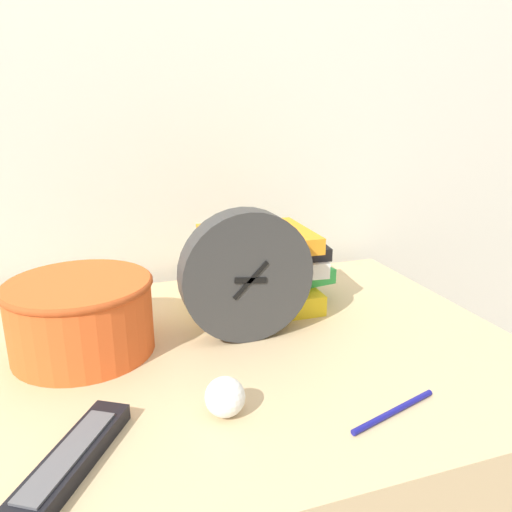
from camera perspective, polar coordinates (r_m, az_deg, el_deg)
The scene contains 7 objects.
wall_back at distance 1.12m, azimuth -11.92°, elevation 22.33°, with size 6.00×0.04×2.40m.
desk_clock at distance 0.81m, azimuth -1.09°, elevation -2.29°, with size 0.22×0.05×0.22m.
book_stack at distance 0.96m, azimuth 0.86°, elevation -1.30°, with size 0.25×0.19×0.15m.
basket at distance 0.83m, azimuth -19.36°, elevation -6.22°, with size 0.23×0.23×0.12m.
tv_remote at distance 0.61m, azimuth -20.58°, elevation -21.18°, with size 0.14×0.19×0.02m.
crumpled_paper_ball at distance 0.65m, azimuth -3.56°, elevation -15.77°, with size 0.05×0.05×0.05m.
pen at distance 0.68m, azimuth 15.48°, elevation -16.74°, with size 0.14×0.05×0.01m.
Camera 1 is at (-0.15, -0.35, 1.10)m, focal length 35.00 mm.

